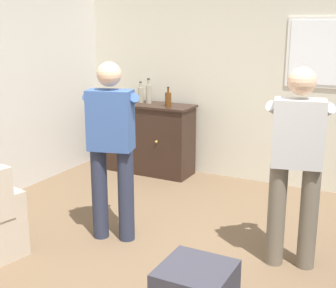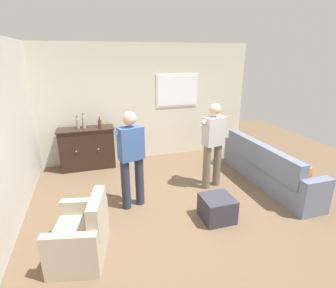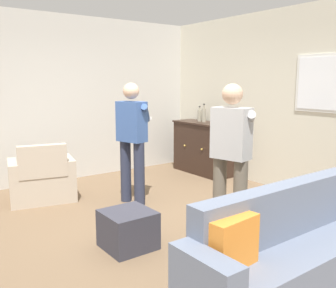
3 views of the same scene
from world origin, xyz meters
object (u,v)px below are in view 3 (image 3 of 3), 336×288
object	(u,v)px
person_standing_left	(132,137)
person_standing_right	(231,153)
armchair	(42,181)
sideboard_cabinet	(203,148)
couch	(308,247)
bottle_wine_green	(200,115)
ottoman	(128,229)
bottle_spirits_clear	(213,119)
bottle_liquor_amber	(204,115)

from	to	relation	value
person_standing_left	person_standing_right	size ratio (longest dim) A/B	1.00
armchair	person_standing_left	xyz separation A→B (m)	(0.84, 1.01, 0.65)
person_standing_left	person_standing_right	xyz separation A→B (m)	(1.62, 0.26, 0.00)
sideboard_cabinet	person_standing_right	distance (m)	2.91
sideboard_cabinet	person_standing_right	world-z (taller)	person_standing_right
armchair	sideboard_cabinet	world-z (taller)	sideboard_cabinet
sideboard_cabinet	couch	bearing A→B (deg)	-28.76
bottle_wine_green	ottoman	bearing A→B (deg)	-53.28
couch	bottle_spirits_clear	bearing A→B (deg)	149.55
person_standing_right	bottle_liquor_amber	bearing A→B (deg)	143.89
armchair	bottle_liquor_amber	size ratio (longest dim) A/B	2.97
bottle_wine_green	ottoman	xyz separation A→B (m)	(2.08, -2.79, -0.87)
bottle_spirits_clear	person_standing_right	xyz separation A→B (m)	(2.01, -1.63, -0.11)
bottle_liquor_amber	ottoman	xyz separation A→B (m)	(1.95, -2.78, -0.89)
bottle_liquor_amber	ottoman	bearing A→B (deg)	-54.96
person_standing_right	couch	bearing A→B (deg)	-10.86
sideboard_cabinet	bottle_wine_green	xyz separation A→B (m)	(-0.15, 0.05, 0.59)
person_standing_right	sideboard_cabinet	bearing A→B (deg)	144.28
person_standing_left	ottoman	bearing A→B (deg)	-33.42
ottoman	person_standing_left	world-z (taller)	person_standing_left
couch	bottle_spirits_clear	size ratio (longest dim) A/B	10.09
couch	bottle_wine_green	distance (m)	4.16
bottle_spirits_clear	person_standing_left	xyz separation A→B (m)	(0.39, -1.89, -0.11)
bottle_spirits_clear	ottoman	world-z (taller)	bottle_spirits_clear
armchair	bottle_wine_green	bearing A→B (deg)	90.52
couch	bottle_liquor_amber	world-z (taller)	bottle_liquor_amber
bottle_spirits_clear	person_standing_left	distance (m)	1.93
sideboard_cabinet	bottle_wine_green	world-z (taller)	bottle_wine_green
couch	bottle_spirits_clear	world-z (taller)	bottle_spirits_clear
armchair	sideboard_cabinet	bearing A→B (deg)	87.53
couch	armchair	distance (m)	3.73
sideboard_cabinet	bottle_liquor_amber	size ratio (longest dim) A/B	3.69
couch	sideboard_cabinet	world-z (taller)	sideboard_cabinet
bottle_liquor_amber	person_standing_left	size ratio (longest dim) A/B	0.20
person_standing_left	bottle_wine_green	bearing A→B (deg)	113.56
ottoman	person_standing_right	size ratio (longest dim) A/B	0.29
couch	bottle_liquor_amber	xyz separation A→B (m)	(-3.47, 1.93, 0.75)
armchair	bottle_spirits_clear	world-z (taller)	bottle_spirits_clear
armchair	couch	bearing A→B (deg)	16.44
bottle_wine_green	person_standing_right	world-z (taller)	person_standing_right
armchair	person_standing_left	world-z (taller)	person_standing_left
bottle_liquor_amber	bottle_spirits_clear	bearing A→B (deg)	-15.52
sideboard_cabinet	person_standing_right	size ratio (longest dim) A/B	0.74
armchair	bottle_wine_green	size ratio (longest dim) A/B	3.50
bottle_spirits_clear	armchair	bearing A→B (deg)	-98.80
couch	bottle_wine_green	size ratio (longest dim) A/B	9.05
couch	sideboard_cabinet	distance (m)	3.94
bottle_liquor_amber	person_standing_right	distance (m)	2.92
person_standing_right	person_standing_left	bearing A→B (deg)	-170.81
bottle_spirits_clear	bottle_liquor_amber	bearing A→B (deg)	164.48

